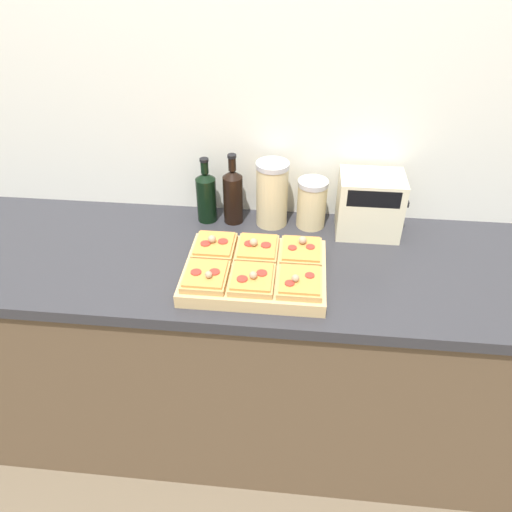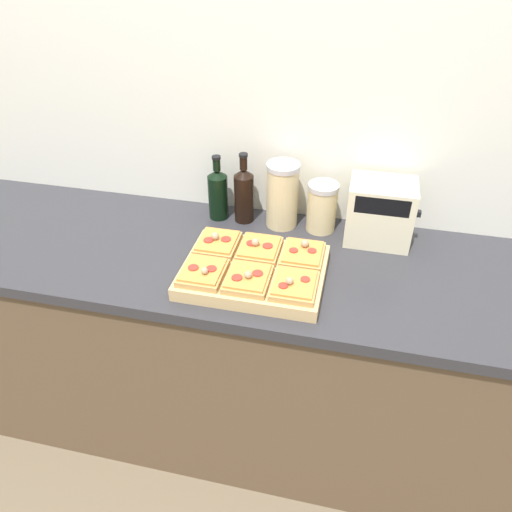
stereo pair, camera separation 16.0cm
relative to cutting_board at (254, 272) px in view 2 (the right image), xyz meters
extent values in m
plane|color=brown|center=(-0.05, -0.21, -0.92)|extent=(12.00, 12.00, 0.00)
cube|color=silver|center=(-0.05, 0.46, 0.33)|extent=(6.00, 0.06, 2.50)
cube|color=brown|center=(-0.05, 0.11, -0.49)|extent=(2.60, 0.64, 0.86)
cube|color=#2D2D33|center=(-0.05, 0.11, -0.04)|extent=(2.63, 0.67, 0.04)
cube|color=tan|center=(0.00, 0.00, 0.00)|extent=(0.45, 0.35, 0.04)
cube|color=tan|center=(-0.14, 0.08, 0.03)|extent=(0.13, 0.15, 0.02)
cube|color=#D6843D|center=(-0.14, 0.08, 0.05)|extent=(0.12, 0.14, 0.01)
cylinder|color=#AD2D23|center=(-0.17, 0.07, 0.05)|extent=(0.03, 0.03, 0.00)
cylinder|color=#AD2D23|center=(-0.12, 0.09, 0.05)|extent=(0.03, 0.03, 0.00)
sphere|color=tan|center=(-0.15, 0.08, 0.06)|extent=(0.03, 0.03, 0.03)
cube|color=tan|center=(0.00, 0.08, 0.03)|extent=(0.13, 0.15, 0.02)
cube|color=#D6843D|center=(0.00, 0.08, 0.05)|extent=(0.12, 0.14, 0.01)
cylinder|color=#AD2D23|center=(-0.03, 0.08, 0.05)|extent=(0.03, 0.03, 0.00)
cylinder|color=#AD2D23|center=(0.03, 0.08, 0.05)|extent=(0.03, 0.03, 0.00)
sphere|color=tan|center=(-0.01, 0.08, 0.06)|extent=(0.03, 0.03, 0.03)
cube|color=tan|center=(0.14, 0.08, 0.03)|extent=(0.13, 0.15, 0.02)
cube|color=#D6843D|center=(0.14, 0.08, 0.05)|extent=(0.12, 0.14, 0.01)
cylinder|color=#AD2D23|center=(0.11, 0.07, 0.05)|extent=(0.03, 0.03, 0.00)
cylinder|color=#AD2D23|center=(0.17, 0.09, 0.05)|extent=(0.03, 0.03, 0.00)
sphere|color=tan|center=(0.15, 0.11, 0.06)|extent=(0.03, 0.03, 0.03)
cube|color=tan|center=(-0.14, -0.08, 0.03)|extent=(0.13, 0.15, 0.02)
cube|color=#D6843D|center=(-0.14, -0.08, 0.05)|extent=(0.12, 0.14, 0.01)
cylinder|color=#AD2D23|center=(-0.17, -0.09, 0.05)|extent=(0.03, 0.03, 0.00)
cylinder|color=#AD2D23|center=(-0.12, -0.08, 0.05)|extent=(0.03, 0.03, 0.00)
sphere|color=tan|center=(-0.13, -0.11, 0.06)|extent=(0.02, 0.02, 0.02)
cube|color=tan|center=(0.00, -0.08, 0.03)|extent=(0.13, 0.15, 0.02)
cube|color=#D6843D|center=(0.00, -0.08, 0.05)|extent=(0.12, 0.14, 0.01)
cylinder|color=#AD2D23|center=(-0.03, -0.11, 0.05)|extent=(0.03, 0.03, 0.00)
cylinder|color=#AD2D23|center=(0.03, -0.07, 0.05)|extent=(0.03, 0.03, 0.00)
sphere|color=tan|center=(0.00, -0.10, 0.06)|extent=(0.02, 0.02, 0.02)
cube|color=tan|center=(0.14, -0.08, 0.03)|extent=(0.13, 0.15, 0.02)
cube|color=#D6843D|center=(0.14, -0.08, 0.05)|extent=(0.12, 0.14, 0.01)
cylinder|color=#AD2D23|center=(0.11, -0.11, 0.05)|extent=(0.03, 0.03, 0.00)
cylinder|color=#AD2D23|center=(0.17, -0.07, 0.05)|extent=(0.03, 0.03, 0.00)
sphere|color=tan|center=(0.13, -0.10, 0.06)|extent=(0.02, 0.02, 0.02)
cylinder|color=black|center=(-0.22, 0.34, 0.06)|extent=(0.07, 0.07, 0.17)
cone|color=black|center=(-0.22, 0.34, 0.16)|extent=(0.07, 0.07, 0.03)
cylinder|color=black|center=(-0.22, 0.34, 0.20)|extent=(0.03, 0.03, 0.05)
cylinder|color=black|center=(-0.22, 0.34, 0.22)|extent=(0.03, 0.03, 0.01)
cylinder|color=black|center=(-0.12, 0.34, 0.07)|extent=(0.07, 0.07, 0.18)
cone|color=black|center=(-0.12, 0.34, 0.18)|extent=(0.07, 0.07, 0.03)
cylinder|color=black|center=(-0.12, 0.34, 0.21)|extent=(0.03, 0.03, 0.05)
cylinder|color=black|center=(-0.12, 0.34, 0.24)|extent=(0.03, 0.03, 0.01)
cylinder|color=beige|center=(0.03, 0.34, 0.09)|extent=(0.12, 0.12, 0.23)
cylinder|color=#B2B2B7|center=(0.03, 0.34, 0.22)|extent=(0.12, 0.12, 0.02)
cylinder|color=beige|center=(0.17, 0.34, 0.06)|extent=(0.11, 0.11, 0.17)
cylinder|color=#B2B2B7|center=(0.17, 0.34, 0.15)|extent=(0.11, 0.11, 0.02)
cube|color=beige|center=(0.38, 0.32, 0.09)|extent=(0.22, 0.17, 0.22)
cube|color=black|center=(0.38, 0.24, 0.16)|extent=(0.18, 0.01, 0.06)
cube|color=black|center=(0.50, 0.32, 0.10)|extent=(0.02, 0.02, 0.02)
camera|label=1|loc=(0.13, -1.27, 0.98)|focal=35.00mm
camera|label=2|loc=(0.29, -1.24, 0.98)|focal=35.00mm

